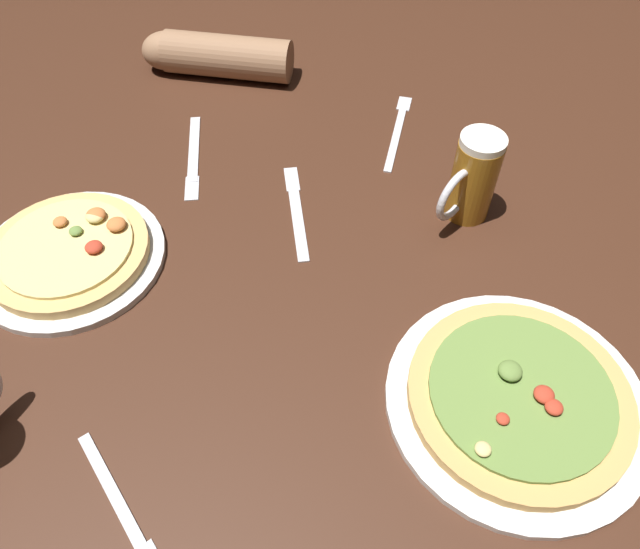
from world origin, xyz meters
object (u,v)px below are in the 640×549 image
object	(u,v)px
fork_spare	(120,507)
pizza_plate_far	(70,253)
pizza_plate_near	(518,398)
diner_arm	(212,55)
knife_right	(296,210)
fork_left	(398,130)
beer_mug_dark	(472,179)
knife_spare	(193,156)

from	to	relation	value
fork_spare	pizza_plate_far	bearing A→B (deg)	108.33
pizza_plate_near	diner_arm	size ratio (longest dim) A/B	1.07
pizza_plate_far	knife_right	world-z (taller)	pizza_plate_far
pizza_plate_far	fork_left	size ratio (longest dim) A/B	1.26
fork_left	pizza_plate_near	bearing A→B (deg)	-83.47
beer_mug_dark	knife_right	distance (m)	0.29
knife_right	diner_arm	size ratio (longest dim) A/B	0.71
pizza_plate_near	knife_right	size ratio (longest dim) A/B	1.51
pizza_plate_near	beer_mug_dark	bearing A→B (deg)	88.36
fork_left	knife_right	xyz separation A→B (m)	(-0.20, -0.20, 0.00)
fork_spare	diner_arm	bearing A→B (deg)	85.52
fork_spare	diner_arm	world-z (taller)	diner_arm
beer_mug_dark	knife_spare	bearing A→B (deg)	159.14
knife_spare	beer_mug_dark	bearing A→B (deg)	-20.86
pizza_plate_near	knife_spare	bearing A→B (deg)	130.47
pizza_plate_near	fork_spare	world-z (taller)	pizza_plate_near
knife_spare	pizza_plate_near	bearing A→B (deg)	-49.53
beer_mug_dark	fork_left	size ratio (longest dim) A/B	0.66
beer_mug_dark	fork_spare	bearing A→B (deg)	-138.13
beer_mug_dark	knife_spare	xyz separation A→B (m)	(-0.46, 0.17, -0.07)
beer_mug_dark	diner_arm	distance (m)	0.62
pizza_plate_far	beer_mug_dark	bearing A→B (deg)	5.53
fork_left	knife_right	distance (m)	0.29
pizza_plate_near	fork_spare	xyz separation A→B (m)	(-0.49, -0.10, -0.01)
diner_arm	knife_right	bearing A→B (deg)	-70.14
knife_spare	diner_arm	bearing A→B (deg)	84.23
fork_left	fork_spare	distance (m)	0.80
pizza_plate_far	beer_mug_dark	xyz separation A→B (m)	(0.63, 0.06, 0.06)
fork_left	fork_spare	size ratio (longest dim) A/B	1.25
pizza_plate_far	fork_left	bearing A→B (deg)	27.49
knife_right	diner_arm	distance (m)	0.45
pizza_plate_far	fork_spare	size ratio (longest dim) A/B	1.58
pizza_plate_far	diner_arm	distance (m)	0.54
pizza_plate_near	pizza_plate_far	distance (m)	0.68
knife_right	diner_arm	world-z (taller)	diner_arm
pizza_plate_far	beer_mug_dark	distance (m)	0.63
beer_mug_dark	fork_spare	size ratio (longest dim) A/B	0.83
pizza_plate_far	diner_arm	world-z (taller)	diner_arm
knife_right	pizza_plate_near	bearing A→B (deg)	-54.40
pizza_plate_far	diner_arm	size ratio (longest dim) A/B	0.92
pizza_plate_near	fork_left	bearing A→B (deg)	96.53
fork_spare	knife_spare	world-z (taller)	same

